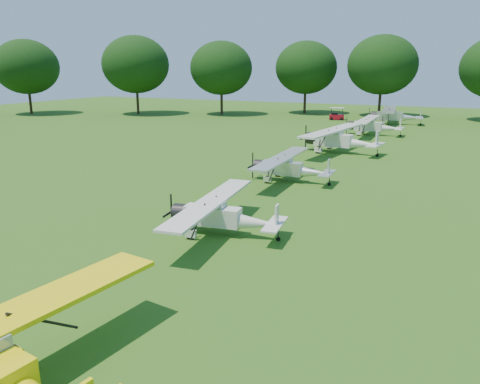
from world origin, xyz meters
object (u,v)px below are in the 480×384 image
(aircraft_3, at_px, (221,214))
(golf_cart, at_px, (336,116))
(aircraft_7, at_px, (394,115))
(aircraft_4, at_px, (289,166))
(aircraft_6, at_px, (372,125))
(aircraft_5, at_px, (339,138))

(aircraft_3, relative_size, golf_cart, 3.81)
(aircraft_7, distance_m, golf_cart, 9.00)
(aircraft_4, bearing_deg, aircraft_6, 85.93)
(aircraft_5, xyz_separation_m, aircraft_7, (1.52, 25.81, -0.02))
(aircraft_5, relative_size, aircraft_6, 1.14)
(aircraft_4, distance_m, golf_cart, 41.45)
(aircraft_6, bearing_deg, golf_cart, 117.42)
(aircraft_3, distance_m, aircraft_6, 37.87)
(aircraft_4, height_order, aircraft_6, aircraft_6)
(aircraft_5, distance_m, aircraft_6, 13.45)
(aircraft_6, bearing_deg, aircraft_5, -93.92)
(aircraft_3, distance_m, aircraft_5, 24.45)
(aircraft_5, bearing_deg, aircraft_6, 94.61)
(aircraft_3, height_order, golf_cart, golf_cart)
(aircraft_7, bearing_deg, aircraft_5, -99.90)
(aircraft_6, xyz_separation_m, golf_cart, (-7.88, 14.64, -0.59))
(aircraft_6, bearing_deg, aircraft_7, 85.42)
(aircraft_3, xyz_separation_m, aircraft_7, (1.26, 50.25, 0.30))
(aircraft_6, relative_size, golf_cart, 4.37)
(aircraft_6, height_order, golf_cart, aircraft_6)
(aircraft_5, height_order, aircraft_6, aircraft_5)
(aircraft_5, height_order, golf_cart, aircraft_5)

